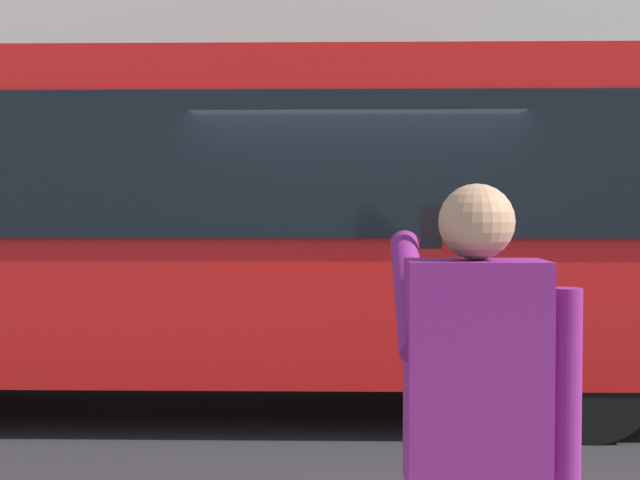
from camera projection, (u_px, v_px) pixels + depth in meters
The scene contains 3 objects.
ground_plane at pixel (355, 416), 7.43m from camera, with size 60.00×60.00×0.00m, color #232326.
red_bus at pixel (213, 218), 7.75m from camera, with size 9.05×2.54×3.08m.
pedestrian_photographer at pixel (476, 428), 2.53m from camera, with size 0.53×0.52×1.70m.
Camera 1 is at (0.13, 7.37, 1.78)m, focal length 49.01 mm.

